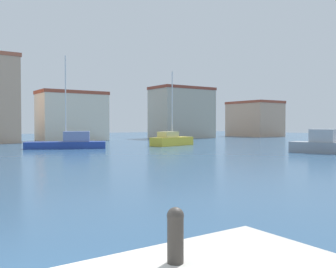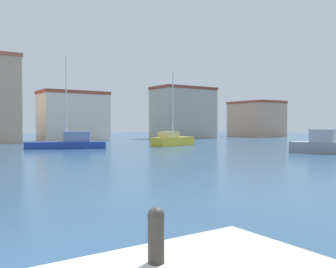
# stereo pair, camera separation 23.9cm
# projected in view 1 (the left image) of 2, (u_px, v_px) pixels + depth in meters

# --- Properties ---
(water) EXTENTS (160.00, 160.00, 0.00)m
(water) POSITION_uv_depth(u_px,v_px,m) (160.00, 156.00, 29.23)
(water) COLOR #2D5175
(water) RESTS_ON ground
(mooring_bollard) EXTENTS (0.19, 0.19, 0.61)m
(mooring_bollard) POSITION_uv_depth(u_px,v_px,m) (175.00, 233.00, 4.08)
(mooring_bollard) COLOR #38332D
(mooring_bollard) RESTS_ON pier_quay
(sailboat_yellow_near_pier) EXTENTS (6.10, 3.40, 8.71)m
(sailboat_yellow_near_pier) POSITION_uv_depth(u_px,v_px,m) (172.00, 140.00, 44.00)
(sailboat_yellow_near_pier) COLOR gold
(sailboat_yellow_near_pier) RESTS_ON water
(motorboat_grey_outer_mooring) EXTENTS (3.92, 6.83, 2.08)m
(motorboat_grey_outer_mooring) POSITION_uv_depth(u_px,v_px,m) (329.00, 145.00, 32.25)
(motorboat_grey_outer_mooring) COLOR gray
(motorboat_grey_outer_mooring) RESTS_ON water
(sailboat_blue_center_channel) EXTENTS (8.24, 5.21, 9.55)m
(sailboat_blue_center_channel) POSITION_uv_depth(u_px,v_px,m) (69.00, 142.00, 38.81)
(sailboat_blue_center_channel) COLOR #233D93
(sailboat_blue_center_channel) RESTS_ON water
(harbor_office) EXTENTS (10.13, 5.69, 7.56)m
(harbor_office) POSITION_uv_depth(u_px,v_px,m) (72.00, 116.00, 57.82)
(harbor_office) COLOR beige
(harbor_office) RESTS_ON ground
(yacht_club) EXTENTS (11.03, 6.53, 9.25)m
(yacht_club) POSITION_uv_depth(u_px,v_px,m) (182.00, 113.00, 68.58)
(yacht_club) COLOR #B2A893
(yacht_club) RESTS_ON ground
(waterfront_apartments) EXTENTS (7.58, 10.11, 7.29)m
(waterfront_apartments) POSITION_uv_depth(u_px,v_px,m) (255.00, 119.00, 78.64)
(waterfront_apartments) COLOR tan
(waterfront_apartments) RESTS_ON ground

